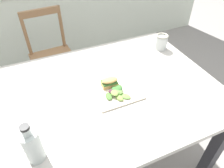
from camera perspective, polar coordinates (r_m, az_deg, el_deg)
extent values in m
plane|color=gray|center=(1.78, 3.74, -21.57)|extent=(8.42, 8.42, 0.00)
cube|color=#BCB7AD|center=(1.26, -0.62, -1.70)|extent=(1.29, 1.00, 0.03)
cube|color=#2D2D33|center=(1.60, 26.33, -15.31)|extent=(0.07, 0.07, 0.71)
cube|color=#2D2D33|center=(1.79, -23.64, -6.79)|extent=(0.07, 0.07, 0.71)
cube|color=#2D2D33|center=(2.01, 9.73, 2.63)|extent=(0.07, 0.07, 0.71)
cylinder|color=#8E6642|center=(2.09, -17.69, -2.34)|extent=(0.03, 0.03, 0.43)
cylinder|color=#8E6642|center=(2.13, -8.97, 0.49)|extent=(0.03, 0.03, 0.43)
cylinder|color=#8E6642|center=(2.35, -19.68, 2.73)|extent=(0.03, 0.03, 0.43)
cylinder|color=#8E6642|center=(2.39, -11.87, 5.17)|extent=(0.03, 0.03, 0.43)
cube|color=#8E6642|center=(2.10, -15.60, 6.43)|extent=(0.43, 0.43, 0.02)
cylinder|color=#8E6642|center=(2.13, -22.43, 12.28)|extent=(0.03, 0.03, 0.42)
cylinder|color=#8E6642|center=(2.18, -13.59, 14.83)|extent=(0.03, 0.03, 0.42)
cube|color=#8E6642|center=(2.08, -19.04, 17.98)|extent=(0.36, 0.05, 0.06)
cube|color=beige|center=(1.23, 0.75, -1.64)|extent=(0.27, 0.27, 0.01)
cube|color=tan|center=(1.25, -0.63, -0.13)|extent=(0.10, 0.06, 0.02)
cube|color=#3D7033|center=(1.24, -0.73, 0.59)|extent=(0.09, 0.07, 0.01)
ellipsoid|color=tan|center=(1.23, -0.65, 1.03)|extent=(0.10, 0.06, 0.02)
ellipsoid|color=#84A84C|center=(1.17, 2.06, -3.79)|extent=(0.04, 0.06, 0.02)
ellipsoid|color=#6B9E47|center=(1.19, 1.88, -2.27)|extent=(0.05, 0.05, 0.01)
ellipsoid|color=#6B9E47|center=(1.19, 1.96, -2.17)|extent=(0.05, 0.05, 0.01)
ellipsoid|color=#3D7033|center=(1.21, 1.81, -1.20)|extent=(0.07, 0.07, 0.02)
ellipsoid|color=#518438|center=(1.18, -0.86, -3.34)|extent=(0.05, 0.07, 0.01)
ellipsoid|color=#602D47|center=(1.20, 0.74, -1.83)|extent=(0.06, 0.06, 0.01)
ellipsoid|color=#84A84C|center=(1.23, 1.44, -0.89)|extent=(0.05, 0.05, 0.01)
ellipsoid|color=#6B9E47|center=(1.18, 3.67, -3.32)|extent=(0.07, 0.07, 0.01)
ellipsoid|color=#4C2338|center=(1.20, -0.03, -2.13)|extent=(0.05, 0.04, 0.01)
ellipsoid|color=#3D7033|center=(1.21, 0.86, -1.50)|extent=(0.05, 0.06, 0.02)
ellipsoid|color=#518438|center=(1.23, 1.38, -0.81)|extent=(0.06, 0.04, 0.01)
ellipsoid|color=#84A84C|center=(1.18, 0.70, -2.50)|extent=(0.05, 0.05, 0.02)
ellipsoid|color=#6B9E47|center=(1.18, 1.04, -2.13)|extent=(0.06, 0.06, 0.01)
cube|color=white|center=(1.20, -10.95, -4.54)|extent=(0.12, 0.24, 0.00)
cube|color=silver|center=(1.18, -10.70, -5.15)|extent=(0.01, 0.14, 0.00)
cube|color=silver|center=(1.24, -11.77, -2.29)|extent=(0.03, 0.05, 0.00)
cube|color=#38383D|center=(1.25, -11.51, -1.93)|extent=(0.00, 0.03, 0.00)
cube|color=#38383D|center=(1.25, -11.86, -2.02)|extent=(0.00, 0.03, 0.00)
cube|color=#38383D|center=(1.25, -12.21, -2.12)|extent=(0.00, 0.03, 0.00)
cylinder|color=black|center=(0.97, -20.39, -16.48)|extent=(0.07, 0.07, 0.12)
cylinder|color=#B2BCB7|center=(0.95, -20.74, -15.66)|extent=(0.08, 0.08, 0.17)
cylinder|color=#B2BCB7|center=(0.87, -22.33, -11.90)|extent=(0.03, 0.03, 0.04)
cylinder|color=black|center=(0.86, -22.75, -10.87)|extent=(0.04, 0.04, 0.01)
cylinder|color=gold|center=(1.64, 13.20, 10.59)|extent=(0.08, 0.08, 0.08)
cylinder|color=silver|center=(1.63, 13.26, 10.90)|extent=(0.09, 0.09, 0.10)
torus|color=#B7B29E|center=(1.61, 13.57, 12.63)|extent=(0.09, 0.09, 0.01)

